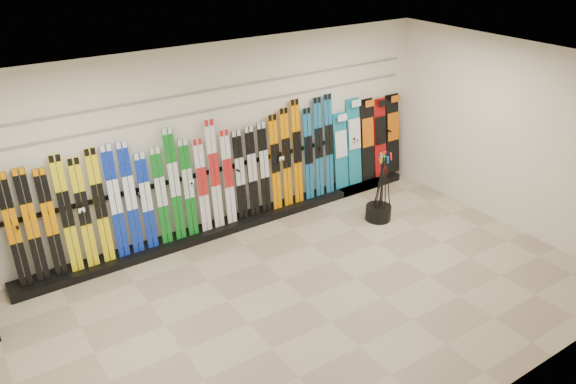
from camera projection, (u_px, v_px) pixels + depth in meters
floor at (305, 300)px, 7.54m from camera, size 8.00×8.00×0.00m
back_wall at (214, 140)px, 8.74m from camera, size 8.00×0.00×8.00m
right_wall at (512, 136)px, 8.89m from camera, size 0.00×5.00×5.00m
ceiling at (309, 80)px, 6.22m from camera, size 8.00×8.00×0.00m
ski_rack_base at (237, 223)px, 9.33m from camera, size 8.00×0.40×0.12m
skis at (196, 183)px, 8.63m from camera, size 5.38×0.20×1.82m
snowboards at (368, 141)px, 10.47m from camera, size 1.59×0.25×1.60m
pole_bin at (378, 213)px, 9.51m from camera, size 0.43×0.43×0.25m
ski_poles at (382, 187)px, 9.28m from camera, size 0.35×0.27×1.18m
slatwall_rail_0 at (212, 110)px, 8.51m from camera, size 7.60×0.02×0.03m
slatwall_rail_1 at (211, 90)px, 8.38m from camera, size 7.60×0.02×0.03m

